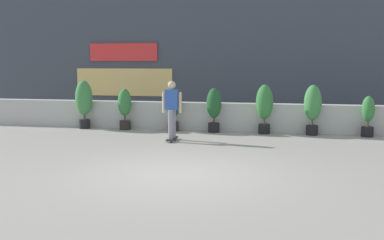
# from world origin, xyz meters

# --- Properties ---
(ground_plane) EXTENTS (48.00, 48.00, 0.00)m
(ground_plane) POSITION_xyz_m (0.00, 0.00, 0.00)
(ground_plane) COLOR #A8A093
(planter_wall) EXTENTS (18.00, 0.40, 0.90)m
(planter_wall) POSITION_xyz_m (0.00, 6.00, 0.45)
(planter_wall) COLOR beige
(planter_wall) RESTS_ON ground
(building_backdrop) EXTENTS (20.00, 2.08, 6.50)m
(building_backdrop) POSITION_xyz_m (-0.01, 10.00, 3.25)
(building_backdrop) COLOR #424751
(building_backdrop) RESTS_ON ground
(potted_plant_0) EXTENTS (0.57, 0.57, 1.61)m
(potted_plant_0) POSITION_xyz_m (-4.47, 5.55, 0.95)
(potted_plant_0) COLOR black
(potted_plant_0) RESTS_ON ground
(potted_plant_1) EXTENTS (0.44, 0.44, 1.35)m
(potted_plant_1) POSITION_xyz_m (-3.04, 5.55, 0.76)
(potted_plant_1) COLOR #2D2823
(potted_plant_1) RESTS_ON ground
(potted_plant_2) EXTENTS (0.50, 0.50, 1.46)m
(potted_plant_2) POSITION_xyz_m (-1.41, 5.55, 0.85)
(potted_plant_2) COLOR #2D2823
(potted_plant_2) RESTS_ON ground
(potted_plant_3) EXTENTS (0.47, 0.47, 1.40)m
(potted_plant_3) POSITION_xyz_m (-0.08, 5.55, 0.80)
(potted_plant_3) COLOR black
(potted_plant_3) RESTS_ON ground
(potted_plant_4) EXTENTS (0.53, 0.53, 1.53)m
(potted_plant_4) POSITION_xyz_m (1.50, 5.55, 0.89)
(potted_plant_4) COLOR black
(potted_plant_4) RESTS_ON ground
(potted_plant_5) EXTENTS (0.53, 0.53, 1.53)m
(potted_plant_5) POSITION_xyz_m (2.95, 5.55, 0.90)
(potted_plant_5) COLOR black
(potted_plant_5) RESTS_ON ground
(potted_plant_6) EXTENTS (0.38, 0.38, 1.22)m
(potted_plant_6) POSITION_xyz_m (4.56, 5.55, 0.65)
(potted_plant_6) COLOR black
(potted_plant_6) RESTS_ON ground
(skater_by_wall_left) EXTENTS (0.56, 0.80, 1.70)m
(skater_by_wall_left) POSITION_xyz_m (-1.01, 3.74, 0.94)
(skater_by_wall_left) COLOR black
(skater_by_wall_left) RESTS_ON ground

